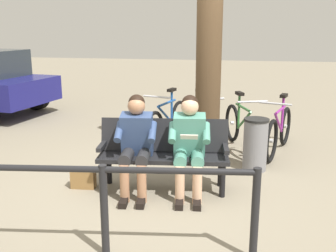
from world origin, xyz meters
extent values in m
plane|color=gray|center=(0.00, 0.00, 0.00)|extent=(40.00, 40.00, 0.00)
cube|color=black|center=(-0.19, -0.04, 0.42)|extent=(1.64, 0.65, 0.05)
cube|color=black|center=(-0.16, -0.23, 0.66)|extent=(1.60, 0.34, 0.42)
cube|color=black|center=(-0.94, -0.14, 0.56)|extent=(0.11, 0.40, 0.05)
cube|color=black|center=(0.56, 0.06, 0.56)|extent=(0.11, 0.40, 0.05)
cylinder|color=black|center=(-0.93, 0.04, 0.20)|extent=(0.07, 0.07, 0.40)
cylinder|color=black|center=(0.50, 0.22, 0.20)|extent=(0.07, 0.07, 0.40)
cylinder|color=black|center=(-0.88, -0.30, 0.20)|extent=(0.07, 0.07, 0.40)
cylinder|color=black|center=(0.55, -0.11, 0.20)|extent=(0.07, 0.07, 0.40)
cube|color=#4C8C7A|center=(-0.50, -0.10, 0.71)|extent=(0.42, 0.35, 0.55)
sphere|color=#D8A884|center=(-0.50, -0.08, 1.06)|extent=(0.21, 0.21, 0.21)
sphere|color=black|center=(-0.50, -0.11, 1.10)|extent=(0.20, 0.20, 0.20)
cylinder|color=#4C8C7A|center=(-0.63, 0.08, 0.49)|extent=(0.20, 0.42, 0.15)
cylinder|color=#D8A884|center=(-0.65, 0.28, 0.23)|extent=(0.11, 0.11, 0.45)
cube|color=black|center=(-0.67, 0.38, 0.04)|extent=(0.12, 0.23, 0.07)
cylinder|color=#4C8C7A|center=(-0.71, -0.01, 0.77)|extent=(0.13, 0.31, 0.23)
cylinder|color=#4C8C7A|center=(-0.43, 0.11, 0.49)|extent=(0.20, 0.42, 0.15)
cylinder|color=#D8A884|center=(-0.45, 0.31, 0.23)|extent=(0.11, 0.11, 0.45)
cube|color=black|center=(-0.47, 0.41, 0.04)|extent=(0.12, 0.23, 0.07)
cylinder|color=#4C8C7A|center=(-0.32, 0.04, 0.77)|extent=(0.13, 0.31, 0.23)
cube|color=silver|center=(-0.54, 0.20, 0.77)|extent=(0.21, 0.15, 0.09)
cube|color=#334772|center=(0.13, -0.02, 0.71)|extent=(0.42, 0.35, 0.55)
sphere|color=#A87554|center=(0.13, 0.00, 1.06)|extent=(0.21, 0.21, 0.21)
sphere|color=black|center=(0.13, -0.03, 1.10)|extent=(0.20, 0.20, 0.20)
cylinder|color=#262628|center=(0.01, 0.17, 0.49)|extent=(0.20, 0.42, 0.15)
cylinder|color=#A87554|center=(-0.02, 0.37, 0.23)|extent=(0.11, 0.11, 0.45)
cube|color=black|center=(-0.03, 0.47, 0.04)|extent=(0.12, 0.23, 0.07)
cylinder|color=#334772|center=(-0.08, 0.08, 0.77)|extent=(0.13, 0.31, 0.23)
cylinder|color=#262628|center=(0.21, 0.19, 0.49)|extent=(0.20, 0.42, 0.15)
cylinder|color=#A87554|center=(0.18, 0.39, 0.23)|extent=(0.11, 0.11, 0.45)
cube|color=black|center=(0.17, 0.49, 0.04)|extent=(0.12, 0.23, 0.07)
cylinder|color=#334772|center=(0.32, 0.13, 0.77)|extent=(0.13, 0.31, 0.23)
cube|color=olive|center=(0.82, 0.09, 0.12)|extent=(0.31, 0.17, 0.24)
cylinder|color=#4C3823|center=(-0.60, -1.28, 2.07)|extent=(0.37, 0.37, 4.14)
cylinder|color=slate|center=(-1.32, -0.99, 0.36)|extent=(0.34, 0.34, 0.72)
cylinder|color=black|center=(-1.32, -0.99, 0.73)|extent=(0.35, 0.35, 0.03)
torus|color=black|center=(-1.56, -1.38, 0.33)|extent=(0.24, 0.65, 0.66)
cylinder|color=silver|center=(-1.56, -1.38, 0.33)|extent=(0.06, 0.07, 0.06)
torus|color=black|center=(-1.85, -2.36, 0.33)|extent=(0.24, 0.65, 0.66)
cylinder|color=silver|center=(-1.85, -2.36, 0.33)|extent=(0.06, 0.07, 0.06)
cylinder|color=#8C268C|center=(-1.71, -1.87, 0.71)|extent=(0.22, 0.62, 0.04)
cylinder|color=#8C268C|center=(-1.68, -1.79, 0.51)|extent=(0.21, 0.58, 0.43)
cylinder|color=#8C268C|center=(-1.76, -2.05, 0.63)|extent=(0.04, 0.04, 0.55)
cube|color=black|center=(-1.76, -2.05, 0.91)|extent=(0.15, 0.24, 0.05)
cylinder|color=#B2B2B7|center=(-1.59, -1.48, 0.88)|extent=(0.47, 0.17, 0.03)
torus|color=black|center=(-1.29, -1.47, 0.33)|extent=(0.29, 0.64, 0.66)
cylinder|color=silver|center=(-1.29, -1.47, 0.33)|extent=(0.07, 0.07, 0.06)
torus|color=black|center=(-0.94, -2.43, 0.33)|extent=(0.29, 0.64, 0.66)
cylinder|color=silver|center=(-0.94, -2.43, 0.33)|extent=(0.07, 0.07, 0.06)
cylinder|color=#337238|center=(-1.12, -1.95, 0.71)|extent=(0.26, 0.61, 0.04)
cylinder|color=#337238|center=(-1.15, -1.88, 0.51)|extent=(0.24, 0.57, 0.43)
cylinder|color=#337238|center=(-1.05, -2.12, 0.63)|extent=(0.04, 0.04, 0.55)
cube|color=black|center=(-1.05, -2.12, 0.91)|extent=(0.16, 0.24, 0.05)
cylinder|color=#B2B2B7|center=(-1.26, -1.57, 0.88)|extent=(0.46, 0.20, 0.03)
torus|color=black|center=(-0.63, -1.59, 0.33)|extent=(0.31, 0.63, 0.66)
cylinder|color=silver|center=(-0.63, -1.59, 0.33)|extent=(0.07, 0.07, 0.06)
torus|color=black|center=(-0.25, -2.53, 0.33)|extent=(0.31, 0.63, 0.66)
cylinder|color=silver|center=(-0.25, -2.53, 0.33)|extent=(0.07, 0.07, 0.06)
cylinder|color=#B71414|center=(-0.44, -2.06, 0.71)|extent=(0.28, 0.60, 0.04)
cylinder|color=#B71414|center=(-0.47, -1.98, 0.51)|extent=(0.26, 0.57, 0.43)
cylinder|color=#B71414|center=(-0.37, -2.23, 0.63)|extent=(0.04, 0.04, 0.55)
cube|color=black|center=(-0.37, -2.23, 0.91)|extent=(0.17, 0.24, 0.05)
cylinder|color=#B2B2B7|center=(-0.59, -1.68, 0.88)|extent=(0.46, 0.21, 0.03)
torus|color=black|center=(0.29, -1.62, 0.33)|extent=(0.22, 0.65, 0.66)
cylinder|color=silver|center=(0.29, -1.62, 0.33)|extent=(0.06, 0.07, 0.06)
torus|color=black|center=(0.05, -2.61, 0.33)|extent=(0.22, 0.65, 0.66)
cylinder|color=silver|center=(0.05, -2.61, 0.33)|extent=(0.06, 0.07, 0.06)
cylinder|color=#1E519E|center=(0.17, -2.11, 0.71)|extent=(0.19, 0.62, 0.04)
cylinder|color=#1E519E|center=(0.19, -2.03, 0.51)|extent=(0.18, 0.59, 0.43)
cylinder|color=#1E519E|center=(0.13, -2.29, 0.63)|extent=(0.04, 0.04, 0.55)
cube|color=black|center=(0.13, -2.29, 0.91)|extent=(0.14, 0.24, 0.05)
cylinder|color=#B2B2B7|center=(0.27, -1.72, 0.88)|extent=(0.47, 0.15, 0.03)
cylinder|color=black|center=(-1.27, 1.31, 0.42)|extent=(0.07, 0.07, 0.85)
cylinder|color=black|center=(0.02, 1.50, 0.42)|extent=(0.07, 0.07, 0.85)
cylinder|color=black|center=(0.02, 1.50, 0.81)|extent=(2.59, 0.42, 0.06)
cylinder|color=black|center=(3.89, -4.32, 0.32)|extent=(0.66, 0.31, 0.64)
camera|label=1|loc=(-1.14, 4.51, 1.99)|focal=42.44mm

